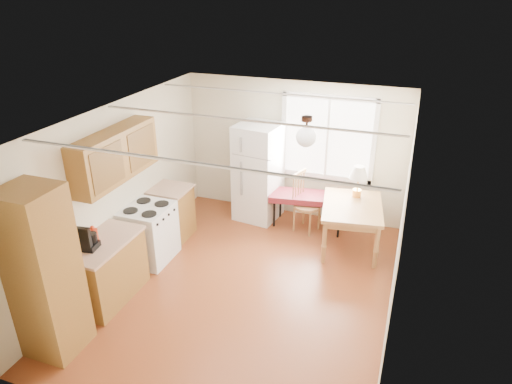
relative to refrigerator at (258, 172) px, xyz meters
The scene contains 11 objects.
room_shell 2.22m from the refrigerator, 75.52° to the right, with size 4.60×5.60×2.62m.
kitchen_run 2.99m from the refrigerator, 112.98° to the right, with size 0.65×3.40×2.20m.
window_unit 1.37m from the refrigerator, 17.15° to the left, with size 1.64×0.05×1.51m.
pendant_light 2.52m from the refrigerator, 54.04° to the right, with size 0.26×0.26×0.40m.
refrigerator is the anchor object (origin of this frame).
bench 1.03m from the refrigerator, ahead, with size 1.44×0.72×0.64m.
dining_table 1.87m from the refrigerator, 16.27° to the right, with size 1.10×1.36×0.77m.
chair 0.94m from the refrigerator, 12.17° to the right, with size 0.51×0.50×1.06m.
table_lamp 1.82m from the refrigerator, ahead, with size 0.31×0.31×0.54m.
coffee_maker 3.40m from the refrigerator, 110.22° to the right, with size 0.20×0.25×0.35m.
kettle 3.25m from the refrigerator, 112.47° to the right, with size 0.12×0.12×0.24m.
Camera 1 is at (1.96, -5.05, 4.04)m, focal length 32.00 mm.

